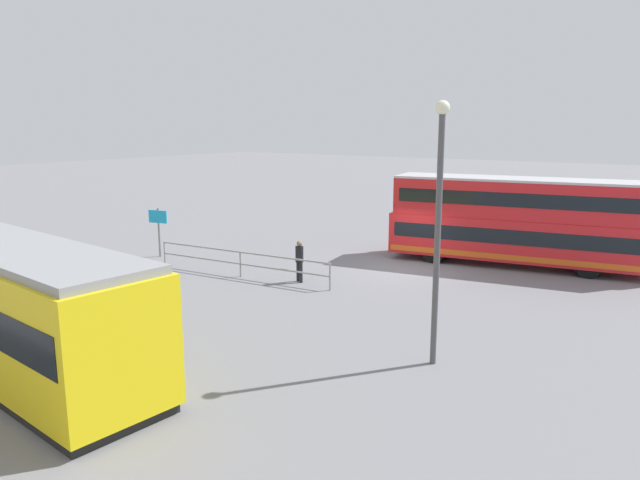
# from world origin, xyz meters

# --- Properties ---
(ground_plane) EXTENTS (160.00, 160.00, 0.00)m
(ground_plane) POSITION_xyz_m (0.00, 0.00, 0.00)
(ground_plane) COLOR slate
(double_decker_bus) EXTENTS (11.34, 4.15, 3.92)m
(double_decker_bus) POSITION_xyz_m (-3.68, -3.41, 2.00)
(double_decker_bus) COLOR red
(double_decker_bus) RESTS_ON ground
(pedestrian_near_railing) EXTENTS (0.42, 0.42, 1.69)m
(pedestrian_near_railing) POSITION_xyz_m (2.67, 4.30, 0.97)
(pedestrian_near_railing) COLOR black
(pedestrian_near_railing) RESTS_ON ground
(pedestrian_railing) EXTENTS (8.49, 0.75, 1.08)m
(pedestrian_railing) POSITION_xyz_m (5.19, 4.99, 0.74)
(pedestrian_railing) COLOR gray
(pedestrian_railing) RESTS_ON ground
(info_sign) EXTENTS (1.00, 0.25, 2.34)m
(info_sign) POSITION_xyz_m (10.95, 4.27, 1.60)
(info_sign) COLOR slate
(info_sign) RESTS_ON ground
(street_lamp) EXTENTS (0.36, 0.36, 6.83)m
(street_lamp) POSITION_xyz_m (-5.10, 9.00, 3.99)
(street_lamp) COLOR #4C4C51
(street_lamp) RESTS_ON ground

